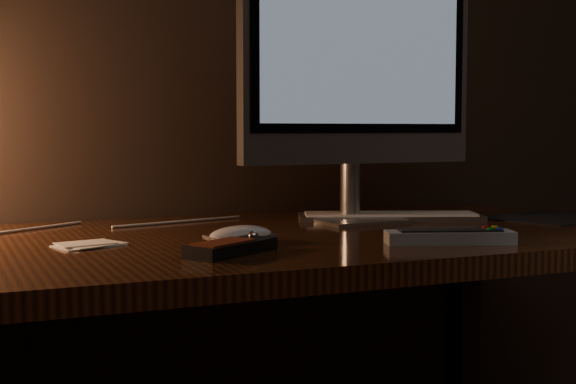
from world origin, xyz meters
name	(u,v)px	position (x,y,z in m)	size (l,w,h in m)	color
desk	(231,296)	(0.00, 1.93, 0.62)	(1.60, 0.75, 0.75)	#40200E
monitor	(359,63)	(0.31, 1.96, 1.09)	(0.55, 0.17, 0.58)	silver
keyboard	(390,216)	(0.40, 1.98, 0.76)	(0.41, 0.11, 0.02)	silver
mousepad	(549,218)	(0.74, 1.86, 0.75)	(0.26, 0.21, 0.00)	black
mouse	(241,238)	(-0.04, 1.76, 0.76)	(0.12, 0.06, 0.02)	white
media_remote	(231,247)	(-0.09, 1.65, 0.76)	(0.18, 0.14, 0.03)	black
tv_remote	(450,236)	(0.30, 1.61, 0.76)	(0.23, 0.13, 0.03)	#919496
papers	(89,244)	(-0.29, 1.84, 0.75)	(0.11, 0.07, 0.01)	white
cable	(102,227)	(-0.22, 2.08, 0.75)	(0.01, 0.01, 0.65)	white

